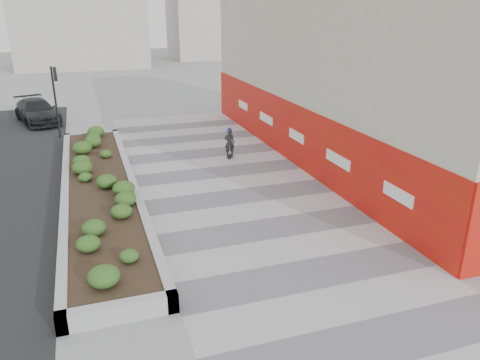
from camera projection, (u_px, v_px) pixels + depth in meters
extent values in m
plane|color=gray|center=(289.00, 252.00, 15.06)|extent=(160.00, 160.00, 0.00)
cube|color=#A8A8AD|center=(257.00, 215.00, 17.72)|extent=(8.00, 36.00, 0.01)
cube|color=#B9B49E|center=(345.00, 78.00, 23.76)|extent=(6.00, 24.00, 8.00)
cube|color=red|center=(289.00, 131.00, 23.74)|extent=(0.12, 24.00, 3.00)
cube|color=#9E9EA0|center=(119.00, 312.00, 11.67)|extent=(3.00, 0.30, 0.55)
cube|color=#9E9EA0|center=(92.00, 137.00, 27.39)|extent=(3.00, 0.30, 0.55)
cube|color=#9E9EA0|center=(66.00, 193.00, 19.12)|extent=(0.30, 18.00, 0.55)
cube|color=#9E9EA0|center=(133.00, 185.00, 19.93)|extent=(0.30, 18.00, 0.55)
cube|color=#2D2116|center=(100.00, 190.00, 19.54)|extent=(2.40, 17.40, 0.50)
cylinder|color=black|center=(56.00, 102.00, 27.68)|extent=(0.12, 0.12, 4.20)
cube|color=black|center=(55.00, 74.00, 27.16)|extent=(0.18, 0.28, 0.80)
cylinder|color=#595654|center=(269.00, 214.00, 17.87)|extent=(0.44, 0.44, 0.01)
cube|color=black|center=(230.00, 156.00, 24.51)|extent=(0.45, 0.74, 0.02)
imported|color=#28272C|center=(229.00, 143.00, 24.26)|extent=(0.60, 0.46, 1.46)
sphere|color=#1723C9|center=(229.00, 130.00, 24.02)|extent=(0.23, 0.23, 0.23)
imported|color=black|center=(37.00, 111.00, 31.69)|extent=(3.57, 5.73, 1.55)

